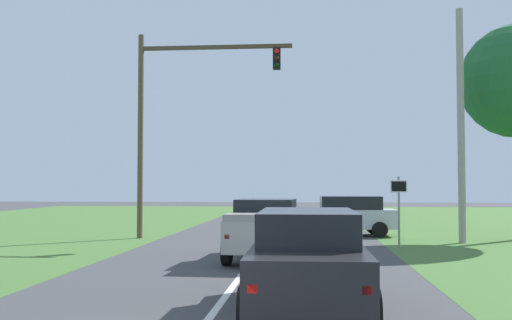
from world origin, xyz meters
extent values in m
plane|color=#424244|center=(0.00, 9.79, 0.00)|extent=(120.00, 120.00, 0.00)
cube|color=black|center=(1.68, 3.89, 0.79)|extent=(1.98, 4.85, 0.86)
cube|color=black|center=(1.68, 4.13, 1.52)|extent=(1.73, 3.01, 0.59)
cube|color=red|center=(0.91, 1.50, 0.83)|extent=(0.14, 0.06, 0.12)
cube|color=red|center=(2.49, 1.52, 0.83)|extent=(0.14, 0.06, 0.12)
cylinder|color=black|center=(0.70, 5.38, 0.36)|extent=(0.24, 0.72, 0.72)
cylinder|color=black|center=(2.63, 5.40, 0.36)|extent=(0.24, 0.72, 0.72)
cylinder|color=black|center=(0.73, 2.39, 0.36)|extent=(0.24, 0.72, 0.72)
cylinder|color=black|center=(2.66, 2.40, 0.36)|extent=(0.24, 0.72, 0.72)
cube|color=#B7B2A8|center=(0.44, 11.41, 0.84)|extent=(2.19, 4.92, 0.88)
cube|color=black|center=(0.42, 11.17, 1.56)|extent=(1.80, 1.92, 0.56)
cube|color=#9C978F|center=(0.36, 9.91, 1.38)|extent=(1.93, 1.93, 0.20)
cube|color=red|center=(-0.48, 9.07, 0.88)|extent=(0.14, 0.07, 0.12)
cube|color=red|center=(1.10, 8.99, 0.88)|extent=(0.14, 0.07, 0.12)
cylinder|color=black|center=(-0.45, 12.95, 0.40)|extent=(0.27, 0.81, 0.80)
cylinder|color=black|center=(1.48, 12.85, 0.40)|extent=(0.27, 0.81, 0.80)
cylinder|color=black|center=(-0.61, 9.96, 0.40)|extent=(0.27, 0.81, 0.80)
cylinder|color=black|center=(1.32, 9.86, 0.40)|extent=(0.27, 0.81, 0.80)
cylinder|color=brown|center=(-5.46, 18.04, 4.37)|extent=(0.24, 0.24, 8.74)
cube|color=#4C3D2B|center=(-2.21, 18.04, 8.14)|extent=(6.50, 0.16, 0.16)
cube|color=black|center=(0.39, 18.04, 7.59)|extent=(0.32, 0.28, 0.90)
sphere|color=red|center=(0.39, 17.89, 7.89)|extent=(0.22, 0.22, 0.22)
sphere|color=black|center=(0.39, 17.89, 7.59)|extent=(0.22, 0.22, 0.22)
sphere|color=black|center=(0.39, 17.89, 7.29)|extent=(0.22, 0.22, 0.22)
cylinder|color=gray|center=(4.95, 15.02, 1.29)|extent=(0.08, 0.08, 2.57)
cube|color=white|center=(4.95, 14.99, 2.22)|extent=(0.60, 0.03, 0.44)
cube|color=black|center=(4.95, 14.98, 2.22)|extent=(0.52, 0.01, 0.36)
cube|color=silver|center=(3.35, 20.07, 0.76)|extent=(4.47, 2.04, 0.84)
cube|color=black|center=(3.57, 20.07, 1.47)|extent=(2.70, 1.75, 0.58)
cube|color=red|center=(1.15, 20.75, 0.80)|extent=(0.07, 0.14, 0.12)
cube|color=red|center=(1.21, 19.21, 0.80)|extent=(0.07, 0.14, 0.12)
cylinder|color=black|center=(4.68, 21.05, 0.34)|extent=(0.69, 0.25, 0.68)
cylinder|color=black|center=(4.75, 19.18, 0.34)|extent=(0.69, 0.25, 0.68)
cylinder|color=black|center=(1.95, 20.95, 0.34)|extent=(0.69, 0.25, 0.68)
cylinder|color=black|center=(2.02, 19.08, 0.34)|extent=(0.69, 0.25, 0.68)
cylinder|color=#9E998E|center=(7.69, 17.08, 4.63)|extent=(0.28, 0.28, 9.25)
camera|label=1|loc=(1.69, -6.82, 2.29)|focal=41.73mm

